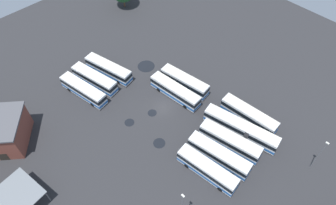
# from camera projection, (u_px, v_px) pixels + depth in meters

# --- Properties ---
(ground_plane) EXTENTS (112.76, 112.76, 0.00)m
(ground_plane) POSITION_uv_depth(u_px,v_px,m) (163.00, 107.00, 67.85)
(ground_plane) COLOR #28282B
(bus_row0_slot0) EXTENTS (12.54, 3.55, 3.37)m
(bus_row0_slot0) POSITION_uv_depth(u_px,v_px,m) (249.00, 115.00, 64.16)
(bus_row0_slot0) COLOR silver
(bus_row0_slot0) RESTS_ON ground_plane
(bus_row0_slot1) EXTENTS (15.87, 5.66, 3.37)m
(bus_row0_slot1) POSITION_uv_depth(u_px,v_px,m) (241.00, 128.00, 62.03)
(bus_row0_slot1) COLOR silver
(bus_row0_slot1) RESTS_ON ground_plane
(bus_row0_slot2) EXTENTS (12.77, 4.90, 3.37)m
(bus_row0_slot2) POSITION_uv_depth(u_px,v_px,m) (230.00, 141.00, 60.13)
(bus_row0_slot2) COLOR silver
(bus_row0_slot2) RESTS_ON ground_plane
(bus_row0_slot3) EXTENTS (12.76, 4.59, 3.37)m
(bus_row0_slot3) POSITION_uv_depth(u_px,v_px,m) (219.00, 155.00, 58.15)
(bus_row0_slot3) COLOR silver
(bus_row0_slot3) RESTS_ON ground_plane
(bus_row0_slot4) EXTENTS (12.23, 4.04, 3.37)m
(bus_row0_slot4) POSITION_uv_depth(u_px,v_px,m) (207.00, 169.00, 56.27)
(bus_row0_slot4) COLOR silver
(bus_row0_slot4) RESTS_ON ground_plane
(bus_row1_slot0) EXTENTS (12.09, 4.19, 3.37)m
(bus_row1_slot0) POSITION_uv_depth(u_px,v_px,m) (185.00, 82.00, 70.27)
(bus_row1_slot0) COLOR silver
(bus_row1_slot0) RESTS_ON ground_plane
(bus_row1_slot1) EXTENTS (12.68, 3.72, 3.37)m
(bus_row1_slot1) POSITION_uv_depth(u_px,v_px,m) (175.00, 91.00, 68.44)
(bus_row1_slot1) COLOR silver
(bus_row1_slot1) RESTS_ON ground_plane
(bus_row2_slot2) EXTENTS (12.54, 5.13, 3.37)m
(bus_row2_slot2) POSITION_uv_depth(u_px,v_px,m) (108.00, 69.00, 72.93)
(bus_row2_slot2) COLOR silver
(bus_row2_slot2) RESTS_ON ground_plane
(bus_row2_slot3) EXTENTS (12.11, 4.76, 3.37)m
(bus_row2_slot3) POSITION_uv_depth(u_px,v_px,m) (95.00, 79.00, 70.84)
(bus_row2_slot3) COLOR silver
(bus_row2_slot3) RESTS_ON ground_plane
(bus_row2_slot4) EXTENTS (12.26, 4.53, 3.37)m
(bus_row2_slot4) POSITION_uv_depth(u_px,v_px,m) (83.00, 90.00, 68.66)
(bus_row2_slot4) COLOR silver
(bus_row2_slot4) RESTS_ON ground_plane
(depot_building) EXTENTS (12.16, 11.92, 6.45)m
(depot_building) POSITION_uv_depth(u_px,v_px,m) (5.00, 131.00, 59.82)
(depot_building) COLOR brown
(depot_building) RESTS_ON ground_plane
(maintenance_shelter) EXTENTS (8.46, 8.34, 3.60)m
(maintenance_shelter) POSITION_uv_depth(u_px,v_px,m) (15.00, 196.00, 51.37)
(maintenance_shelter) COLOR slate
(maintenance_shelter) RESTS_ON ground_plane
(lamp_post_by_building) EXTENTS (0.56, 0.28, 8.51)m
(lamp_post_by_building) POSITION_uv_depth(u_px,v_px,m) (319.00, 154.00, 54.94)
(lamp_post_by_building) COLOR slate
(lamp_post_by_building) RESTS_ON ground_plane
(puddle_back_corner) EXTENTS (4.22, 4.22, 0.01)m
(puddle_back_corner) POSITION_uv_depth(u_px,v_px,m) (146.00, 66.00, 76.06)
(puddle_back_corner) COLOR black
(puddle_back_corner) RESTS_ON ground_plane
(puddle_centre_drain) EXTENTS (2.08, 2.08, 0.01)m
(puddle_centre_drain) POSITION_uv_depth(u_px,v_px,m) (129.00, 123.00, 65.15)
(puddle_centre_drain) COLOR black
(puddle_centre_drain) RESTS_ON ground_plane
(puddle_near_shelter) EXTENTS (2.46, 2.46, 0.01)m
(puddle_near_shelter) POSITION_uv_depth(u_px,v_px,m) (159.00, 143.00, 61.90)
(puddle_near_shelter) COLOR black
(puddle_near_shelter) RESTS_ON ground_plane
(puddle_front_lane) EXTENTS (1.98, 1.98, 0.01)m
(puddle_front_lane) POSITION_uv_depth(u_px,v_px,m) (152.00, 113.00, 66.79)
(puddle_front_lane) COLOR black
(puddle_front_lane) RESTS_ON ground_plane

